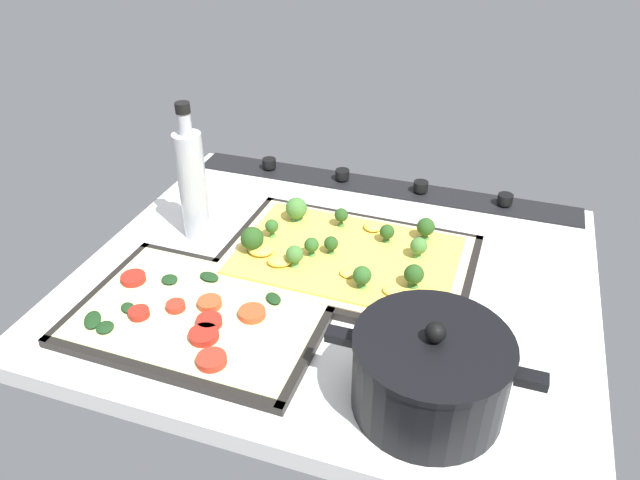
{
  "coord_description": "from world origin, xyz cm",
  "views": [
    {
      "loc": [
        -21.97,
        72.83,
        56.35
      ],
      "look_at": [
        2.36,
        0.44,
        6.09
      ],
      "focal_mm": 33.75,
      "sensor_mm": 36.0,
      "label": 1
    }
  ],
  "objects_px": {
    "veggie_pizza_back": "(199,314)",
    "oil_bottle": "(192,183)",
    "broccoli_pizza": "(342,254)",
    "baking_tray_front": "(347,262)",
    "baking_tray_back": "(202,317)",
    "cooking_pot": "(430,373)"
  },
  "relations": [
    {
      "from": "baking_tray_back",
      "to": "broccoli_pizza",
      "type": "bearing_deg",
      "value": -127.42
    },
    {
      "from": "broccoli_pizza",
      "to": "cooking_pot",
      "type": "distance_m",
      "value": 0.31
    },
    {
      "from": "veggie_pizza_back",
      "to": "cooking_pot",
      "type": "distance_m",
      "value": 0.34
    },
    {
      "from": "veggie_pizza_back",
      "to": "oil_bottle",
      "type": "xyz_separation_m",
      "value": [
        0.11,
        -0.2,
        0.09
      ]
    },
    {
      "from": "cooking_pot",
      "to": "oil_bottle",
      "type": "relative_size",
      "value": 1.07
    },
    {
      "from": "broccoli_pizza",
      "to": "veggie_pizza_back",
      "type": "distance_m",
      "value": 0.25
    },
    {
      "from": "broccoli_pizza",
      "to": "baking_tray_back",
      "type": "bearing_deg",
      "value": 52.58
    },
    {
      "from": "veggie_pizza_back",
      "to": "cooking_pot",
      "type": "relative_size",
      "value": 1.31
    },
    {
      "from": "broccoli_pizza",
      "to": "oil_bottle",
      "type": "bearing_deg",
      "value": -0.75
    },
    {
      "from": "baking_tray_front",
      "to": "cooking_pot",
      "type": "relative_size",
      "value": 1.59
    },
    {
      "from": "veggie_pizza_back",
      "to": "oil_bottle",
      "type": "height_order",
      "value": "oil_bottle"
    },
    {
      "from": "broccoli_pizza",
      "to": "baking_tray_back",
      "type": "relative_size",
      "value": 1.06
    },
    {
      "from": "broccoli_pizza",
      "to": "baking_tray_back",
      "type": "height_order",
      "value": "broccoli_pizza"
    },
    {
      "from": "veggie_pizza_back",
      "to": "cooking_pot",
      "type": "xyz_separation_m",
      "value": [
        -0.33,
        0.05,
        0.04
      ]
    },
    {
      "from": "baking_tray_front",
      "to": "broccoli_pizza",
      "type": "xyz_separation_m",
      "value": [
        0.01,
        -0.0,
        0.01
      ]
    },
    {
      "from": "baking_tray_front",
      "to": "oil_bottle",
      "type": "bearing_deg",
      "value": -0.81
    },
    {
      "from": "broccoli_pizza",
      "to": "baking_tray_front",
      "type": "bearing_deg",
      "value": 177.2
    },
    {
      "from": "baking_tray_back",
      "to": "oil_bottle",
      "type": "relative_size",
      "value": 1.51
    },
    {
      "from": "broccoli_pizza",
      "to": "baking_tray_back",
      "type": "xyz_separation_m",
      "value": [
        0.15,
        0.19,
        -0.01
      ]
    },
    {
      "from": "veggie_pizza_back",
      "to": "oil_bottle",
      "type": "bearing_deg",
      "value": -61.49
    },
    {
      "from": "oil_bottle",
      "to": "cooking_pot",
      "type": "bearing_deg",
      "value": 150.34
    },
    {
      "from": "cooking_pot",
      "to": "oil_bottle",
      "type": "bearing_deg",
      "value": -29.66
    }
  ]
}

